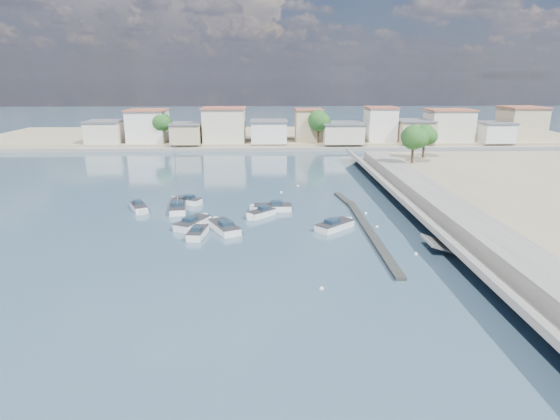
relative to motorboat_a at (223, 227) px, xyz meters
name	(u,v)px	position (x,y,z in m)	size (l,w,h in m)	color
ground	(293,178)	(9.66, 28.40, -0.38)	(400.00, 400.00, 0.00)	#294453
seawall_walkway	(460,217)	(28.16, 1.40, 0.52)	(5.00, 90.00, 1.80)	slate
breakwater	(364,224)	(16.57, 1.09, -0.21)	(2.00, 31.02, 0.35)	black
far_shore_land	(283,137)	(9.66, 80.40, 0.32)	(160.00, 40.00, 1.40)	gray
far_shore_quay	(286,149)	(9.66, 59.40, 0.02)	(160.00, 2.50, 0.80)	slate
far_town	(328,127)	(20.38, 65.32, 4.56)	(113.01, 12.80, 8.35)	beige
shore_trees	(323,125)	(18.00, 56.51, 5.84)	(74.56, 38.32, 7.92)	#38281E
motorboat_a	(223,227)	(0.00, 0.00, 0.00)	(4.20, 5.80, 1.48)	white
motorboat_b	(198,233)	(-2.63, -2.02, 0.00)	(2.09, 4.46, 1.48)	white
motorboat_c	(271,208)	(5.53, 7.90, 0.00)	(5.54, 2.03, 1.48)	white
motorboat_d	(260,214)	(4.16, 5.11, 0.00)	(3.81, 3.76, 1.48)	white
motorboat_e	(194,223)	(-3.65, 1.67, 0.00)	(3.99, 5.62, 1.48)	white
motorboat_f	(186,201)	(-6.28, 11.78, 0.00)	(4.47, 3.26, 1.48)	white
motorboat_g	(139,208)	(-11.83, 8.28, 0.00)	(3.21, 4.49, 1.48)	white
motorboat_h	(336,225)	(13.12, 0.14, 0.00)	(5.00, 4.80, 1.48)	white
sailboat	(178,207)	(-6.79, 8.72, 0.04)	(2.85, 6.63, 9.00)	white
mooring_buoys	(337,219)	(13.76, 3.60, -0.33)	(13.04, 38.25, 0.37)	white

